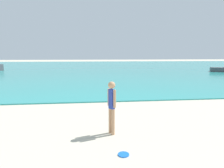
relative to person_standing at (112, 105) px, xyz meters
name	(u,v)px	position (x,y,z in m)	size (l,w,h in m)	color
water	(95,66)	(0.48, 33.84, -0.85)	(160.00, 60.00, 0.06)	teal
person_standing	(112,105)	(0.00, 0.00, 0.00)	(0.22, 0.32, 1.56)	tan
frisbee	(124,154)	(0.13, -1.27, -0.87)	(0.26, 0.26, 0.03)	blue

